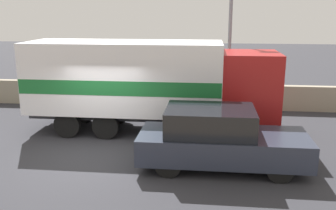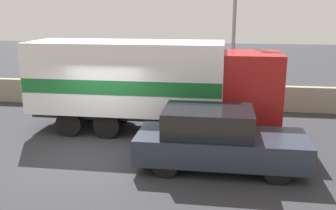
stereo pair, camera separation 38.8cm
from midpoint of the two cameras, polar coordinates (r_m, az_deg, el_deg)
ground_plane at (r=11.24m, az=-10.43°, el=-7.71°), size 80.00×80.00×0.00m
stone_wall_backdrop at (r=16.72m, az=-3.90°, el=1.67°), size 60.00×0.35×1.07m
street_lamp at (r=15.19m, az=10.79°, el=12.22°), size 0.56×0.28×6.30m
box_truck at (r=12.86m, az=-2.20°, el=3.62°), size 8.43×2.34×3.14m
car_hatchback at (r=10.14m, az=8.57°, el=-5.19°), size 4.50×1.81×1.65m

